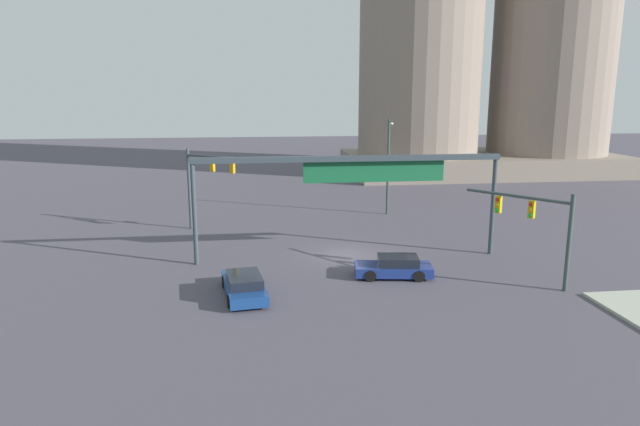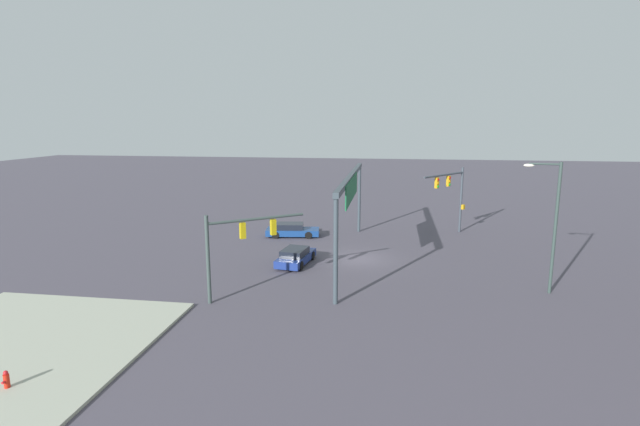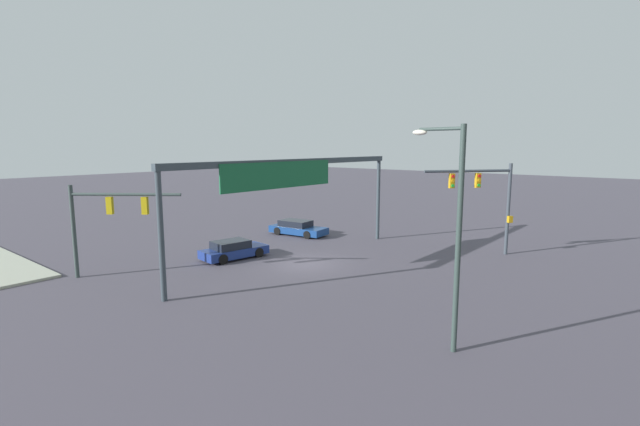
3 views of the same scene
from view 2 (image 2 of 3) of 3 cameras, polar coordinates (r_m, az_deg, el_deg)
name	(u,v)px [view 2 (image 2 of 3)]	position (r m, az deg, el deg)	size (l,w,h in m)	color
ground_plane	(359,259)	(37.06, 4.66, -5.44)	(197.83, 197.83, 0.00)	#4B4753
sidewalk_corner	(10,350)	(26.93, -32.78, -13.46)	(13.08, 12.14, 0.15)	#A9AD9A
traffic_signal_near_corner	(237,239)	(28.52, -9.82, -3.06)	(3.88, 4.96, 5.18)	#364442
traffic_signal_opposite_side	(453,190)	(45.54, 15.40, 2.65)	(5.04, 4.21, 6.14)	#384049
streetlamp_curved_arm	(552,219)	(31.89, 25.71, -0.64)	(0.52, 2.14, 8.02)	#31413D
overhead_sign_gantry	(351,189)	(35.57, 3.68, 2.83)	(19.06, 0.43, 6.49)	#354149
sedan_car_approaching	(292,230)	(43.98, -3.34, -2.03)	(2.47, 4.96, 1.21)	navy
sedan_car_waiting_far	(296,256)	(35.59, -2.90, -5.15)	(4.52, 2.39, 1.21)	navy
fire_hydrant_on_curb	(6,380)	(23.29, -33.06, -16.16)	(0.33, 0.22, 0.71)	red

